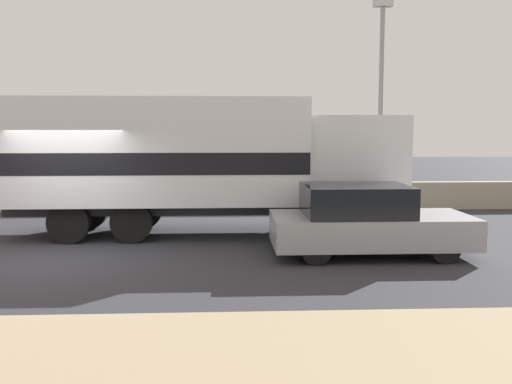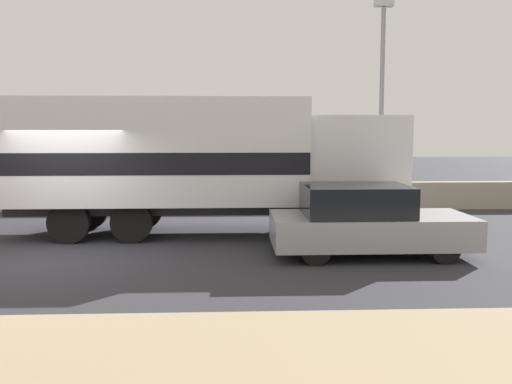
{
  "view_description": "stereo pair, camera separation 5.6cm",
  "coord_description": "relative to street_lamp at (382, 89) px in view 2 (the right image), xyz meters",
  "views": [
    {
      "loc": [
        3.47,
        -11.09,
        2.52
      ],
      "look_at": [
        4.09,
        1.25,
        1.15
      ],
      "focal_mm": 40.0,
      "sensor_mm": 36.0,
      "label": 1
    },
    {
      "loc": [
        3.52,
        -11.09,
        2.52
      ],
      "look_at": [
        4.09,
        1.25,
        1.15
      ],
      "focal_mm": 40.0,
      "sensor_mm": 36.0,
      "label": 2
    }
  ],
  "objects": [
    {
      "name": "ground_plane",
      "position": [
        -8.12,
        -6.18,
        -3.71
      ],
      "size": [
        80.0,
        80.0,
        0.0
      ],
      "primitive_type": "plane",
      "color": "#2D2D33"
    },
    {
      "name": "car_hatchback",
      "position": [
        -1.9,
        -6.14,
        -3.02
      ],
      "size": [
        3.94,
        1.82,
        1.42
      ],
      "color": "#9E9EA3",
      "rests_on": "ground_plane"
    },
    {
      "name": "stone_wall_backdrop",
      "position": [
        -8.12,
        0.34,
        -3.28
      ],
      "size": [
        60.0,
        0.35,
        0.86
      ],
      "color": "#A39984",
      "rests_on": "ground_plane"
    },
    {
      "name": "street_lamp",
      "position": [
        0.0,
        0.0,
        0.0
      ],
      "size": [
        0.56,
        0.28,
        6.35
      ],
      "color": "gray",
      "rests_on": "ground_plane"
    },
    {
      "name": "box_truck",
      "position": [
        -5.4,
        -3.71,
        -1.89
      ],
      "size": [
        9.18,
        2.48,
        3.22
      ],
      "color": "silver",
      "rests_on": "ground_plane"
    }
  ]
}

